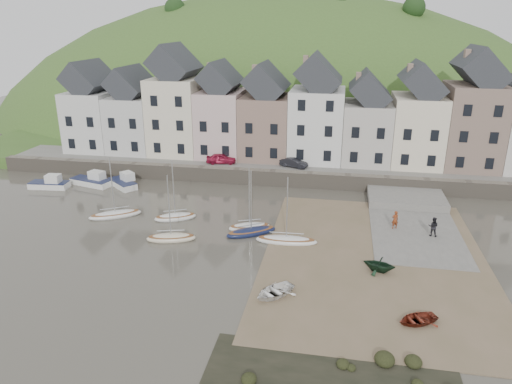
% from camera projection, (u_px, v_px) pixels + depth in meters
% --- Properties ---
extents(ground, '(160.00, 160.00, 0.00)m').
position_uv_depth(ground, '(243.00, 248.00, 40.95)').
color(ground, '#4C473B').
rests_on(ground, ground).
extents(quay_land, '(90.00, 30.00, 1.50)m').
position_uv_depth(quay_land, '(288.00, 148.00, 70.30)').
color(quay_land, '#3F6126').
rests_on(quay_land, ground).
extents(quay_street, '(70.00, 7.00, 0.10)m').
position_uv_depth(quay_street, '(277.00, 164.00, 59.39)').
color(quay_street, slate).
rests_on(quay_street, quay_land).
extents(seawall, '(70.00, 1.20, 1.80)m').
position_uv_depth(seawall, '(273.00, 178.00, 56.37)').
color(seawall, slate).
rests_on(seawall, ground).
extents(beach, '(18.00, 26.00, 0.06)m').
position_uv_depth(beach, '(374.00, 258.00, 39.07)').
color(beach, brown).
rests_on(beach, ground).
extents(slipway, '(8.00, 18.00, 0.12)m').
position_uv_depth(slipway, '(412.00, 223.00, 45.79)').
color(slipway, slate).
rests_on(slipway, ground).
extents(hillside, '(134.40, 84.00, 84.00)m').
position_uv_depth(hillside, '(278.00, 199.00, 103.42)').
color(hillside, '#3F6126').
rests_on(hillside, ground).
extents(townhouse_terrace, '(61.05, 8.00, 13.93)m').
position_uv_depth(townhouse_terrace, '(295.00, 114.00, 60.37)').
color(townhouse_terrace, silver).
rests_on(townhouse_terrace, quay_land).
extents(sailboat_0, '(5.17, 3.93, 6.32)m').
position_uv_depth(sailboat_0, '(115.00, 214.00, 47.35)').
color(sailboat_0, white).
rests_on(sailboat_0, ground).
extents(sailboat_1, '(4.35, 3.12, 6.32)m').
position_uv_depth(sailboat_1, '(175.00, 217.00, 46.76)').
color(sailboat_1, white).
rests_on(sailboat_1, ground).
extents(sailboat_2, '(4.63, 2.58, 6.32)m').
position_uv_depth(sailboat_2, '(171.00, 238.00, 42.28)').
color(sailboat_2, beige).
rests_on(sailboat_2, ground).
extents(sailboat_3, '(4.20, 2.80, 6.32)m').
position_uv_depth(sailboat_3, '(249.00, 227.00, 44.51)').
color(sailboat_3, white).
rests_on(sailboat_3, ground).
extents(sailboat_4, '(5.53, 1.73, 6.32)m').
position_uv_depth(sailboat_4, '(286.00, 240.00, 41.80)').
color(sailboat_4, white).
rests_on(sailboat_4, ground).
extents(sailboat_5, '(4.88, 3.87, 6.32)m').
position_uv_depth(sailboat_5, '(251.00, 232.00, 43.48)').
color(sailboat_5, '#131B3D').
rests_on(sailboat_5, ground).
extents(motorboat_0, '(5.43, 3.03, 1.70)m').
position_uv_depth(motorboat_0, '(92.00, 180.00, 56.47)').
color(motorboat_0, white).
rests_on(motorboat_0, ground).
extents(motorboat_1, '(4.62, 2.11, 1.70)m').
position_uv_depth(motorboat_1, '(50.00, 183.00, 55.40)').
color(motorboat_1, white).
rests_on(motorboat_1, ground).
extents(motorboat_2, '(4.51, 4.11, 1.70)m').
position_uv_depth(motorboat_2, '(124.00, 182.00, 55.93)').
color(motorboat_2, white).
rests_on(motorboat_2, ground).
extents(rowboat_white, '(3.81, 3.91, 0.66)m').
position_uv_depth(rowboat_white, '(274.00, 291.00, 33.63)').
color(rowboat_white, white).
rests_on(rowboat_white, beach).
extents(rowboat_green, '(2.88, 2.64, 1.28)m').
position_uv_depth(rowboat_green, '(379.00, 264.00, 36.78)').
color(rowboat_green, black).
rests_on(rowboat_green, beach).
extents(rowboat_red, '(3.28, 2.95, 0.56)m').
position_uv_depth(rowboat_red, '(417.00, 319.00, 30.60)').
color(rowboat_red, maroon).
rests_on(rowboat_red, beach).
extents(person_red, '(0.74, 0.60, 1.74)m').
position_uv_depth(person_red, '(395.00, 220.00, 44.22)').
color(person_red, maroon).
rests_on(person_red, slipway).
extents(person_dark, '(1.03, 0.89, 1.81)m').
position_uv_depth(person_dark, '(433.00, 227.00, 42.67)').
color(person_dark, black).
rests_on(person_dark, slipway).
extents(car_left, '(3.89, 2.09, 1.26)m').
position_uv_depth(car_left, '(221.00, 158.00, 59.41)').
color(car_left, maroon).
rests_on(car_left, quay_street).
extents(car_right, '(3.62, 2.26, 1.13)m').
position_uv_depth(car_right, '(294.00, 163.00, 57.88)').
color(car_right, black).
rests_on(car_right, quay_street).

